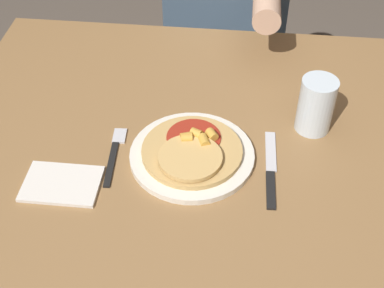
# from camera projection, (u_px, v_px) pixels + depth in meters

# --- Properties ---
(dining_table) EXTENTS (1.06, 0.97, 0.77)m
(dining_table) POSITION_uv_depth(u_px,v_px,m) (177.00, 180.00, 1.24)
(dining_table) COLOR olive
(dining_table) RESTS_ON ground_plane
(plate) EXTENTS (0.26, 0.26, 0.01)m
(plate) POSITION_uv_depth(u_px,v_px,m) (192.00, 155.00, 1.13)
(plate) COLOR silver
(plate) RESTS_ON dining_table
(pizza) EXTENTS (0.21, 0.21, 0.04)m
(pizza) POSITION_uv_depth(u_px,v_px,m) (192.00, 151.00, 1.12)
(pizza) COLOR tan
(pizza) RESTS_ON plate
(fork) EXTENTS (0.03, 0.18, 0.00)m
(fork) POSITION_uv_depth(u_px,v_px,m) (115.00, 152.00, 1.15)
(fork) COLOR black
(fork) RESTS_ON dining_table
(knife) EXTENTS (0.02, 0.22, 0.00)m
(knife) POSITION_uv_depth(u_px,v_px,m) (271.00, 170.00, 1.11)
(knife) COLOR black
(knife) RESTS_ON dining_table
(drinking_glass) EXTENTS (0.08, 0.08, 0.13)m
(drinking_glass) POSITION_uv_depth(u_px,v_px,m) (316.00, 105.00, 1.16)
(drinking_glass) COLOR silver
(drinking_glass) RESTS_ON dining_table
(napkin) EXTENTS (0.15, 0.11, 0.01)m
(napkin) POSITION_uv_depth(u_px,v_px,m) (62.00, 184.00, 1.08)
(napkin) COLOR silver
(napkin) RESTS_ON dining_table
(person_diner) EXTENTS (0.38, 0.52, 1.24)m
(person_diner) POSITION_uv_depth(u_px,v_px,m) (227.00, 4.00, 1.70)
(person_diner) COLOR #2D2D38
(person_diner) RESTS_ON ground_plane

